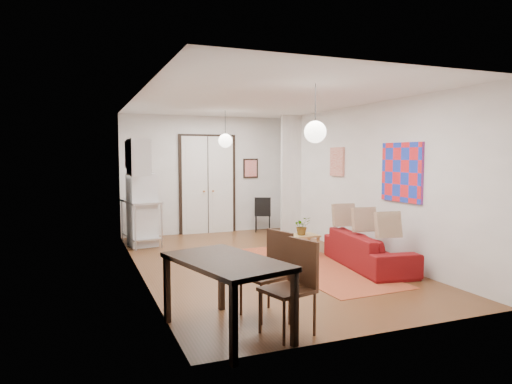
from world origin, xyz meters
name	(u,v)px	position (x,y,z in m)	size (l,w,h in m)	color
floor	(260,263)	(0.00, 0.00, 0.00)	(7.00, 7.00, 0.00)	brown
ceiling	(260,100)	(0.00, 0.00, 2.90)	(4.20, 7.00, 0.02)	white
wall_back	(207,175)	(0.00, 3.50, 1.45)	(4.20, 0.02, 2.90)	white
wall_front	(383,201)	(0.00, -3.50, 1.45)	(4.20, 0.02, 2.90)	white
wall_left	(139,185)	(-2.10, 0.00, 1.45)	(0.02, 7.00, 2.90)	white
wall_right	(360,180)	(2.10, 0.00, 1.45)	(0.02, 7.00, 2.90)	white
double_doors	(208,185)	(0.00, 3.46, 1.20)	(1.44, 0.06, 2.50)	silver
stub_partition	(291,175)	(1.85, 2.55, 1.45)	(0.50, 0.10, 2.90)	white
wall_cabinet	(138,157)	(-1.92, 1.50, 1.90)	(0.35, 1.00, 0.70)	silver
painting_popart	(402,172)	(2.08, -1.25, 1.65)	(0.05, 1.00, 1.00)	red
painting_abstract	(337,162)	(2.08, 0.80, 1.80)	(0.05, 0.50, 0.60)	#F0DEC8
poster_back	(251,168)	(1.15, 3.47, 1.60)	(0.40, 0.03, 0.50)	red
print_left	(127,155)	(-2.07, 2.00, 1.95)	(0.03, 0.44, 0.54)	#A47344
pendant_back	(225,141)	(0.00, 2.00, 2.25)	(0.30, 0.30, 0.80)	white
pendant_front	(315,132)	(0.00, -2.00, 2.25)	(0.30, 0.30, 0.80)	white
kilim_rug	(315,266)	(0.81, -0.55, 0.00)	(1.36, 3.63, 0.01)	#BC4E2F
sofa	(368,250)	(1.64, -0.97, 0.30)	(0.80, 2.06, 0.60)	maroon
coffee_table	(297,238)	(0.99, 0.47, 0.32)	(0.83, 0.48, 0.37)	tan
potted_plant	(302,226)	(1.09, 0.47, 0.54)	(0.28, 0.32, 0.36)	#34632C
kitchen_counter	(141,216)	(-1.75, 2.54, 0.63)	(0.78, 1.32, 0.96)	silver
bowl	(143,201)	(-1.75, 2.24, 0.99)	(0.23, 0.23, 0.06)	white
soap_bottle	(139,195)	(-1.75, 2.79, 1.06)	(0.09, 0.09, 0.20)	teal
fridge	(142,210)	(-1.75, 2.37, 0.77)	(0.55, 0.55, 1.55)	silver
dining_table	(226,267)	(-1.56, -2.89, 0.73)	(1.21, 1.65, 0.82)	black
dining_chair_near	(262,266)	(-0.96, -2.44, 0.59)	(0.59, 0.74, 1.02)	#3C2113
dining_chair_far	(283,278)	(-0.96, -3.05, 0.59)	(0.59, 0.74, 1.02)	#3C2113
black_side_chair	(262,211)	(1.35, 3.23, 0.52)	(0.53, 0.54, 0.89)	black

